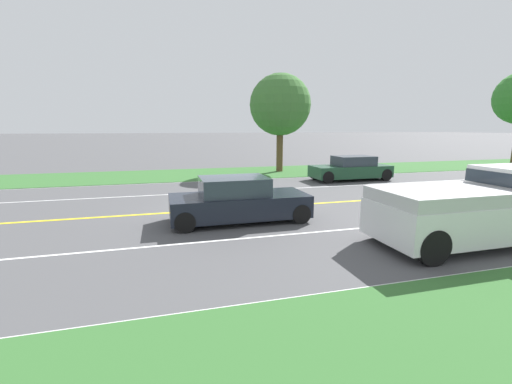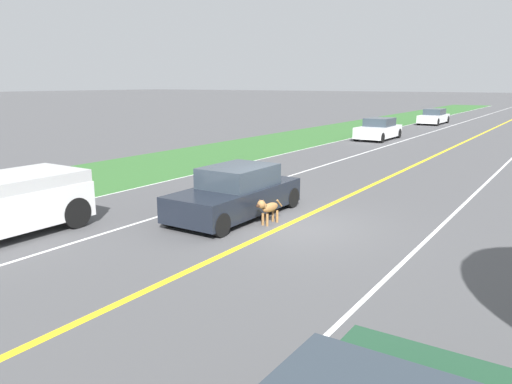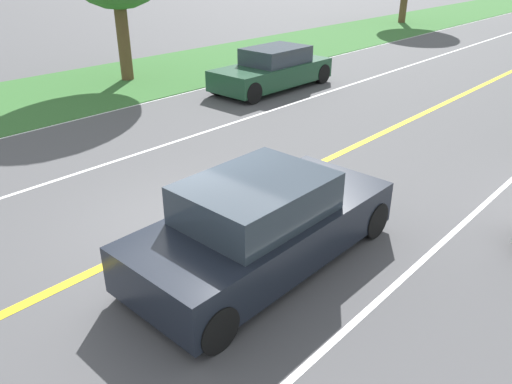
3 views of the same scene
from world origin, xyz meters
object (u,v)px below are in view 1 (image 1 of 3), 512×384
(pickup_truck, at_px, (484,205))
(ego_car, at_px, (238,201))
(dog, at_px, (238,199))
(roadside_tree_left_near, at_px, (280,105))
(oncoming_car, at_px, (351,169))

(pickup_truck, bearing_deg, ego_car, -123.47)
(ego_car, bearing_deg, dog, 168.05)
(ego_car, height_order, roadside_tree_left_near, roadside_tree_left_near)
(pickup_truck, xyz_separation_m, roadside_tree_left_near, (-15.44, -0.15, 3.48))
(pickup_truck, height_order, oncoming_car, pickup_truck)
(oncoming_car, relative_size, roadside_tree_left_near, 0.70)
(pickup_truck, height_order, roadside_tree_left_near, roadside_tree_left_near)
(ego_car, distance_m, dog, 1.28)
(pickup_truck, relative_size, roadside_tree_left_near, 0.83)
(oncoming_car, bearing_deg, pickup_truck, 166.66)
(dog, bearing_deg, oncoming_car, 130.31)
(ego_car, distance_m, oncoming_car, 10.73)
(roadside_tree_left_near, bearing_deg, dog, -26.83)
(ego_car, bearing_deg, oncoming_car, 130.03)
(dog, height_order, roadside_tree_left_near, roadside_tree_left_near)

